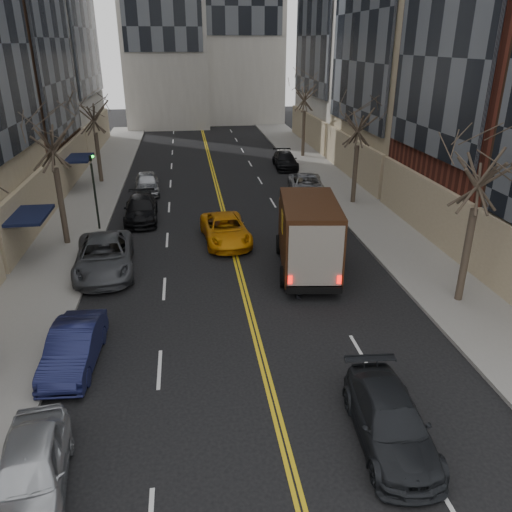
{
  "coord_description": "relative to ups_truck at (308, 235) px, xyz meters",
  "views": [
    {
      "loc": [
        -2.24,
        -6.17,
        10.1
      ],
      "look_at": [
        0.34,
        12.0,
        2.2
      ],
      "focal_mm": 35.0,
      "sensor_mm": 36.0,
      "label": 1
    }
  ],
  "objects": [
    {
      "name": "sidewalk_left",
      "position": [
        -12.22,
        11.97,
        -1.72
      ],
      "size": [
        4.0,
        66.0,
        0.15
      ],
      "primitive_type": "cube",
      "color": "slate",
      "rests_on": "ground"
    },
    {
      "name": "pedestrian",
      "position": [
        -0.95,
        -2.57,
        -0.84
      ],
      "size": [
        0.61,
        0.79,
        1.92
      ],
      "primitive_type": "imported",
      "rotation": [
        0.0,
        0.0,
        1.34
      ],
      "color": "black",
      "rests_on": "ground"
    },
    {
      "name": "parked_lf_d",
      "position": [
        -8.32,
        8.59,
        -1.1
      ],
      "size": [
        2.1,
        4.85,
        1.39
      ],
      "primitive_type": "imported",
      "rotation": [
        0.0,
        0.0,
        0.03
      ],
      "color": "black",
      "rests_on": "ground"
    },
    {
      "name": "tree_rt_mid",
      "position": [
        5.58,
        9.97,
        4.37
      ],
      "size": [
        3.2,
        3.2,
        8.32
      ],
      "color": "#382D23",
      "rests_on": "sidewalk_right"
    },
    {
      "name": "parked_rt_a",
      "position": [
        2.03,
        6.69,
        -0.98
      ],
      "size": [
        1.96,
        5.04,
        1.64
      ],
      "primitive_type": "imported",
      "rotation": [
        0.0,
        0.0,
        0.05
      ],
      "color": "#4D4E54",
      "rests_on": "ground"
    },
    {
      "name": "tree_lf_mid",
      "position": [
        -12.02,
        4.97,
        4.8
      ],
      "size": [
        3.2,
        3.2,
        8.91
      ],
      "color": "#382D23",
      "rests_on": "sidewalk_left"
    },
    {
      "name": "tree_rt_far",
      "position": [
        5.58,
        24.97,
        4.94
      ],
      "size": [
        3.2,
        3.2,
        9.11
      ],
      "color": "#382D23",
      "rests_on": "sidewalk_right"
    },
    {
      "name": "parked_lf_a",
      "position": [
        -9.52,
        -11.66,
        -1.09
      ],
      "size": [
        2.16,
        4.32,
        1.41
      ],
      "primitive_type": "imported",
      "rotation": [
        0.0,
        0.0,
        0.12
      ],
      "color": "#B7BBC0",
      "rests_on": "ground"
    },
    {
      "name": "parked_lf_c",
      "position": [
        -9.52,
        1.21,
        -1.01
      ],
      "size": [
        3.11,
        5.9,
        1.58
      ],
      "primitive_type": "imported",
      "rotation": [
        0.0,
        0.0,
        0.09
      ],
      "color": "#43464A",
      "rests_on": "ground"
    },
    {
      "name": "parked_lf_e",
      "position": [
        -8.32,
        14.72,
        -1.07
      ],
      "size": [
        1.99,
        4.38,
        1.46
      ],
      "primitive_type": "imported",
      "rotation": [
        0.0,
        0.0,
        0.06
      ],
      "color": "#95989C",
      "rests_on": "ground"
    },
    {
      "name": "observer_sedan",
      "position": [
        -0.36,
        -11.2,
        -1.14
      ],
      "size": [
        2.17,
        4.67,
        1.32
      ],
      "rotation": [
        0.0,
        0.0,
        -0.07
      ],
      "color": "black",
      "rests_on": "ground"
    },
    {
      "name": "parked_lf_b",
      "position": [
        -9.52,
        -6.36,
        -1.11
      ],
      "size": [
        1.7,
        4.26,
        1.38
      ],
      "primitive_type": "imported",
      "rotation": [
        0.0,
        0.0,
        -0.06
      ],
      "color": "#12163A",
      "rests_on": "ground"
    },
    {
      "name": "tree_lf_far",
      "position": [
        -12.02,
        17.97,
        4.22
      ],
      "size": [
        3.2,
        3.2,
        8.12
      ],
      "color": "#382D23",
      "rests_on": "sidewalk_left"
    },
    {
      "name": "parked_rt_c",
      "position": [
        3.08,
        20.91,
        -1.13
      ],
      "size": [
        2.08,
        4.67,
        1.33
      ],
      "primitive_type": "imported",
      "rotation": [
        0.0,
        0.0,
        -0.05
      ],
      "color": "black",
      "rests_on": "ground"
    },
    {
      "name": "tree_rt_near",
      "position": [
        5.58,
        -4.03,
        4.65
      ],
      "size": [
        3.2,
        3.2,
        8.71
      ],
      "color": "#382D23",
      "rests_on": "sidewalk_right"
    },
    {
      "name": "parked_rt_b",
      "position": [
        2.97,
        12.42,
        -1.08
      ],
      "size": [
        2.97,
        5.4,
        1.43
      ],
      "primitive_type": "imported",
      "rotation": [
        0.0,
        0.0,
        -0.12
      ],
      "color": "#A6A8AE",
      "rests_on": "ground"
    },
    {
      "name": "taxi",
      "position": [
        -3.52,
        4.25,
        -1.1
      ],
      "size": [
        2.7,
        5.19,
        1.4
      ],
      "primitive_type": "imported",
      "rotation": [
        0.0,
        0.0,
        0.08
      ],
      "color": "orange",
      "rests_on": "ground"
    },
    {
      "name": "traffic_signal",
      "position": [
        -10.61,
        6.97,
        1.02
      ],
      "size": [
        0.29,
        0.26,
        4.7
      ],
      "color": "black",
      "rests_on": "sidewalk_left"
    },
    {
      "name": "ups_truck",
      "position": [
        0.0,
        0.0,
        0.0
      ],
      "size": [
        3.32,
        6.78,
        3.57
      ],
      "rotation": [
        0.0,
        0.0,
        -0.13
      ],
      "color": "black",
      "rests_on": "ground"
    },
    {
      "name": "sidewalk_right",
      "position": [
        5.78,
        11.97,
        -1.72
      ],
      "size": [
        4.0,
        66.0,
        0.15
      ],
      "primitive_type": "cube",
      "color": "slate",
      "rests_on": "ground"
    }
  ]
}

